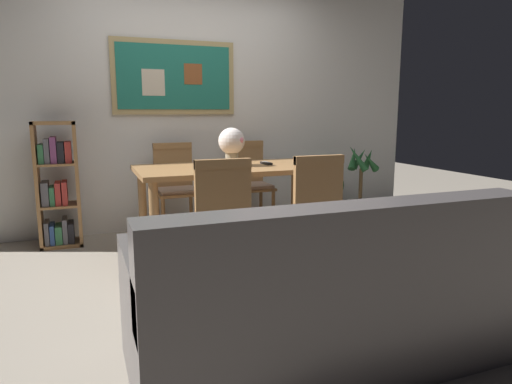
# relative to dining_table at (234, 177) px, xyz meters

# --- Properties ---
(ground_plane) EXTENTS (12.00, 12.00, 0.00)m
(ground_plane) POSITION_rel_dining_table_xyz_m (-0.13, -0.53, -0.66)
(ground_plane) COLOR gray
(wall_back_with_painting) EXTENTS (5.20, 0.14, 2.60)m
(wall_back_with_painting) POSITION_rel_dining_table_xyz_m (-0.13, 1.07, 0.65)
(wall_back_with_painting) COLOR silver
(wall_back_with_painting) RESTS_ON ground_plane
(dining_table) EXTENTS (1.64, 0.84, 0.75)m
(dining_table) POSITION_rel_dining_table_xyz_m (0.00, 0.00, 0.00)
(dining_table) COLOR #9E7042
(dining_table) RESTS_ON ground_plane
(dining_chair_far_right) EXTENTS (0.40, 0.41, 0.91)m
(dining_chair_far_right) POSITION_rel_dining_table_xyz_m (0.40, 0.73, -0.12)
(dining_chair_far_right) COLOR #9E7042
(dining_chair_far_right) RESTS_ON ground_plane
(dining_chair_near_left) EXTENTS (0.40, 0.41, 0.91)m
(dining_chair_near_left) POSITION_rel_dining_table_xyz_m (-0.36, -0.74, -0.12)
(dining_chair_near_left) COLOR #9E7042
(dining_chair_near_left) RESTS_ON ground_plane
(dining_chair_near_right) EXTENTS (0.40, 0.41, 0.91)m
(dining_chair_near_right) POSITION_rel_dining_table_xyz_m (0.35, -0.75, -0.12)
(dining_chair_near_right) COLOR #9E7042
(dining_chair_near_right) RESTS_ON ground_plane
(dining_chair_far_left) EXTENTS (0.40, 0.41, 0.91)m
(dining_chair_far_left) POSITION_rel_dining_table_xyz_m (-0.37, 0.72, -0.12)
(dining_chair_far_left) COLOR #9E7042
(dining_chair_far_left) RESTS_ON ground_plane
(leather_couch) EXTENTS (1.80, 0.84, 0.84)m
(leather_couch) POSITION_rel_dining_table_xyz_m (-0.18, -1.86, -0.35)
(leather_couch) COLOR #514C4C
(leather_couch) RESTS_ON ground_plane
(bookshelf) EXTENTS (0.36, 0.28, 1.13)m
(bookshelf) POSITION_rel_dining_table_xyz_m (-1.43, 0.74, -0.12)
(bookshelf) COLOR #9E7042
(bookshelf) RESTS_ON ground_plane
(potted_ivy) EXTENTS (0.34, 0.34, 0.56)m
(potted_ivy) POSITION_rel_dining_table_xyz_m (1.40, 0.80, -0.37)
(potted_ivy) COLOR brown
(potted_ivy) RESTS_ON ground_plane
(potted_palm) EXTENTS (0.36, 0.36, 0.87)m
(potted_palm) POSITION_rel_dining_table_xyz_m (1.59, 0.46, -0.35)
(potted_palm) COLOR #B2ADA3
(potted_palm) RESTS_ON ground_plane
(flower_vase) EXTENTS (0.23, 0.23, 0.32)m
(flower_vase) POSITION_rel_dining_table_xyz_m (-0.01, 0.05, 0.29)
(flower_vase) COLOR tan
(flower_vase) RESTS_ON dining_table
(tv_remote) EXTENTS (0.06, 0.16, 0.02)m
(tv_remote) POSITION_rel_dining_table_xyz_m (0.30, 0.02, 0.11)
(tv_remote) COLOR black
(tv_remote) RESTS_ON dining_table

